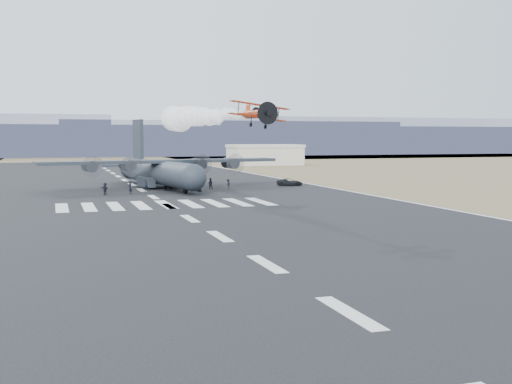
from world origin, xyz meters
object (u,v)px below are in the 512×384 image
crew_e (200,185)px  crew_c (228,184)px  support_vehicle (290,182)px  crew_b (210,184)px  crew_h (166,184)px  aerobatic_biplane (257,113)px  crew_g (146,186)px  hangar_right (265,155)px  crew_d (168,186)px  crew_f (105,189)px  transport_aircraft (159,170)px  crew_a (130,187)px

crew_e → crew_c: bearing=88.1°
support_vehicle → crew_c: (-11.43, -3.09, 0.18)m
crew_b → crew_h: crew_h is taller
aerobatic_biplane → crew_g: (-4.86, 38.80, -9.40)m
crew_b → crew_g: (-10.10, -1.46, 0.04)m
crew_g → hangar_right: bearing=29.9°
support_vehicle → crew_e: 18.15m
hangar_right → crew_d: bearing=-117.6°
crew_b → crew_f: size_ratio=1.01×
crew_f → crew_g: crew_g is taller
crew_b → crew_f: bearing=26.3°
transport_aircraft → crew_d: transport_aircraft is taller
transport_aircraft → support_vehicle: 21.73m
crew_d → crew_f: (-9.49, -3.21, 0.01)m
hangar_right → crew_h: bearing=-118.1°
hangar_right → crew_f: (-51.94, -84.43, -2.14)m
crew_e → crew_h: crew_h is taller
support_vehicle → crew_c: bearing=118.6°
crew_g → transport_aircraft: bearing=34.5°
hangar_right → crew_a: size_ratio=10.99×
crew_d → crew_e: size_ratio=0.94×
support_vehicle → crew_f: size_ratio=2.48×
crew_c → crew_e: (-5.42, -3.61, 0.13)m
transport_aircraft → crew_f: size_ratio=22.08×
aerobatic_biplane → crew_e: 37.78m
aerobatic_biplane → crew_b: size_ratio=3.26×
aerobatic_biplane → crew_h: bearing=89.3°
hangar_right → support_vehicle: bearing=-105.5°
aerobatic_biplane → crew_e: (2.69, 36.50, -9.40)m
crew_a → crew_b: (12.83, 4.35, -0.05)m
aerobatic_biplane → crew_g: aerobatic_biplane is taller
transport_aircraft → crew_a: 10.88m
crew_h → crew_d: bearing=-156.2°
crew_h → hangar_right: bearing=-4.7°
transport_aircraft → crew_d: bearing=-97.2°
crew_c → crew_h: size_ratio=0.85×
aerobatic_biplane → crew_e: bearing=82.7°
aerobatic_biplane → support_vehicle: (19.54, 43.20, -9.71)m
support_vehicle → crew_g: size_ratio=2.36×
crew_h → crew_a: bearing=150.8°
crew_b → crew_e: (-2.55, -3.76, 0.03)m
crew_e → crew_b: bearing=110.3°
aerobatic_biplane → support_vehicle: bearing=62.6°
crew_b → crew_d: size_ratio=1.03×
crew_b → crew_d: crew_b is taller
crew_g → crew_c: bearing=-24.9°
crew_f → crew_h: 10.74m
support_vehicle → crew_d: 21.70m
crew_c → crew_d: (-9.77, -1.52, 0.07)m
support_vehicle → crew_b: bearing=115.1°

